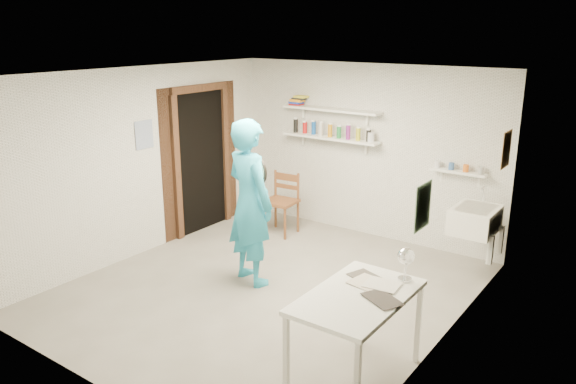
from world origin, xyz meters
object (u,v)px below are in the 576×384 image
Objects in this scene: work_table at (356,338)px; desk_lamp at (406,256)px; belfast_sink at (475,220)px; wooden_chair at (280,202)px; wall_clock at (257,171)px; man at (250,202)px.

desk_lamp is (0.19, 0.47, 0.61)m from work_table.
wooden_chair reaches higher than belfast_sink.
work_table is 8.00× the size of desk_lamp.
belfast_sink is 0.51× the size of work_table.
wall_clock is at bearing 161.33° from desk_lamp.
wall_clock is at bearing -57.84° from man.
wall_clock reaches higher than work_table.
wooden_chair is 3.46m from desk_lamp.
belfast_sink is 2.71m from wooden_chair.
work_table is (2.59, -2.46, -0.08)m from wooden_chair.
wooden_chair is at bearing -49.81° from man.
belfast_sink is 2.18m from desk_lamp.
work_table is (-0.11, -2.63, -0.31)m from belfast_sink.
man is at bearing 166.06° from desk_lamp.
desk_lamp reaches higher than work_table.
desk_lamp is (2.19, -0.74, -0.27)m from wall_clock.
wall_clock reaches higher than desk_lamp.
man reaches higher than wall_clock.
desk_lamp reaches higher than wooden_chair.
belfast_sink is 1.75× the size of wall_clock.
desk_lamp is at bearing 67.58° from work_table.
wooden_chair is (-0.65, 1.46, -0.48)m from man.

